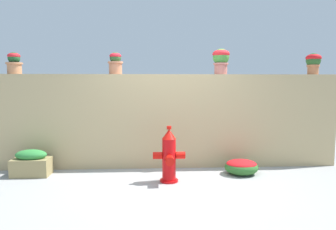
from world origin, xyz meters
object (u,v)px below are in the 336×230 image
potted_plant_3 (313,62)px  flower_bush_left (241,166)px  fire_hydrant (169,157)px  planter_box (31,163)px  potted_plant_0 (14,62)px  potted_plant_2 (221,59)px  potted_plant_1 (115,62)px

potted_plant_3 → flower_bush_left: potted_plant_3 is taller
fire_hydrant → planter_box: size_ratio=1.46×
potted_plant_0 → potted_plant_2: bearing=-0.2°
potted_plant_0 → potted_plant_2: size_ratio=0.83×
potted_plant_0 → potted_plant_3: 5.41m
potted_plant_2 → potted_plant_3: size_ratio=1.19×
potted_plant_1 → flower_bush_left: (2.16, -0.64, -1.78)m
potted_plant_1 → flower_bush_left: size_ratio=0.70×
potted_plant_0 → fire_hydrant: size_ratio=0.44×
fire_hydrant → flower_bush_left: (1.25, 0.35, -0.26)m
potted_plant_0 → planter_box: bearing=-50.8°
potted_plant_1 → potted_plant_2: potted_plant_2 is taller
potted_plant_2 → planter_box: (-3.27, -0.50, -1.77)m
potted_plant_2 → fire_hydrant: potted_plant_2 is taller
flower_bush_left → potted_plant_2: bearing=112.4°
fire_hydrant → flower_bush_left: bearing=15.6°
potted_plant_1 → planter_box: potted_plant_1 is taller
potted_plant_2 → fire_hydrant: bearing=-136.6°
fire_hydrant → flower_bush_left: fire_hydrant is taller
flower_bush_left → planter_box: size_ratio=0.94×
potted_plant_0 → flower_bush_left: (3.94, -0.61, -1.77)m
potted_plant_0 → fire_hydrant: bearing=-19.6°
flower_bush_left → potted_plant_3: bearing=21.4°
flower_bush_left → potted_plant_1: bearing=163.4°
planter_box → potted_plant_2: bearing=8.7°
potted_plant_2 → planter_box: potted_plant_2 is taller
potted_plant_2 → flower_bush_left: 1.96m
potted_plant_0 → flower_bush_left: 4.36m
potted_plant_0 → planter_box: size_ratio=0.64×
potted_plant_1 → potted_plant_2: (1.92, -0.05, 0.07)m
potted_plant_1 → potted_plant_3: 3.64m
potted_plant_3 → planter_box: potted_plant_3 is taller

